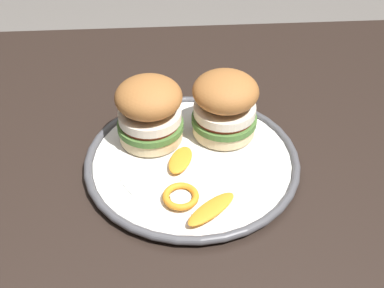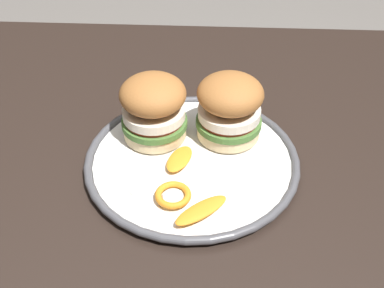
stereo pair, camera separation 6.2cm
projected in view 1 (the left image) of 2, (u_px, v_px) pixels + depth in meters
name	position (u px, v px, depth m)	size (l,w,h in m)	color
dining_table	(202.00, 226.00, 0.73)	(1.30, 1.00, 0.71)	black
dinner_plate	(192.00, 160.00, 0.70)	(0.31, 0.31, 0.02)	white
sandwich_half_left	(149.00, 110.00, 0.69)	(0.10, 0.10, 0.10)	beige
sandwich_half_right	(225.00, 104.00, 0.71)	(0.10, 0.10, 0.10)	beige
orange_peel_curled	(181.00, 196.00, 0.62)	(0.06, 0.06, 0.01)	orange
orange_peel_strip_long	(180.00, 160.00, 0.68)	(0.05, 0.07, 0.01)	orange
orange_peel_strip_short	(211.00, 209.00, 0.61)	(0.08, 0.07, 0.01)	orange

